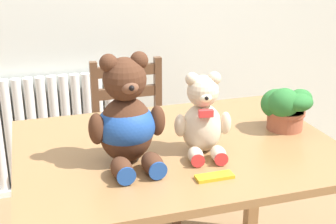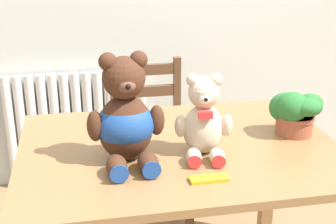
{
  "view_description": "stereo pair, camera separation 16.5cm",
  "coord_description": "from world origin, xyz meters",
  "views": [
    {
      "loc": [
        -0.52,
        -1.1,
        1.5
      ],
      "look_at": [
        -0.06,
        0.38,
        0.93
      ],
      "focal_mm": 50.0,
      "sensor_mm": 36.0,
      "label": 1
    },
    {
      "loc": [
        -0.36,
        -1.14,
        1.5
      ],
      "look_at": [
        -0.06,
        0.38,
        0.93
      ],
      "focal_mm": 50.0,
      "sensor_mm": 36.0,
      "label": 2
    }
  ],
  "objects": [
    {
      "name": "wooden_chair_behind",
      "position": [
        0.01,
        1.25,
        0.45
      ],
      "size": [
        0.41,
        0.4,
        0.88
      ],
      "rotation": [
        0.0,
        0.0,
        3.14
      ],
      "color": "brown",
      "rests_on": "ground_plane"
    },
    {
      "name": "dining_table",
      "position": [
        0.0,
        0.45,
        0.66
      ],
      "size": [
        1.21,
        0.9,
        0.76
      ],
      "color": "olive",
      "rests_on": "ground_plane"
    },
    {
      "name": "potted_plant",
      "position": [
        0.47,
        0.47,
        0.86
      ],
      "size": [
        0.21,
        0.18,
        0.19
      ],
      "color": "#9E5138",
      "rests_on": "dining_table"
    },
    {
      "name": "radiator",
      "position": [
        -0.39,
        1.66,
        0.34
      ],
      "size": [
        0.88,
        0.1,
        0.74
      ],
      "color": "white",
      "rests_on": "ground_plane"
    },
    {
      "name": "chocolate_bar",
      "position": [
        0.03,
        0.16,
        0.77
      ],
      "size": [
        0.13,
        0.05,
        0.01
      ],
      "primitive_type": "cube",
      "rotation": [
        0.0,
        0.0,
        0.01
      ],
      "color": "gold",
      "rests_on": "dining_table"
    },
    {
      "name": "teddy_bear_right",
      "position": [
        0.07,
        0.37,
        0.89
      ],
      "size": [
        0.21,
        0.22,
        0.3
      ],
      "rotation": [
        0.0,
        0.0,
        2.98
      ],
      "color": "beige",
      "rests_on": "dining_table"
    },
    {
      "name": "teddy_bear_left",
      "position": [
        -0.21,
        0.37,
        0.92
      ],
      "size": [
        0.27,
        0.28,
        0.39
      ],
      "rotation": [
        0.0,
        0.0,
        3.2
      ],
      "color": "#472819",
      "rests_on": "dining_table"
    }
  ]
}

